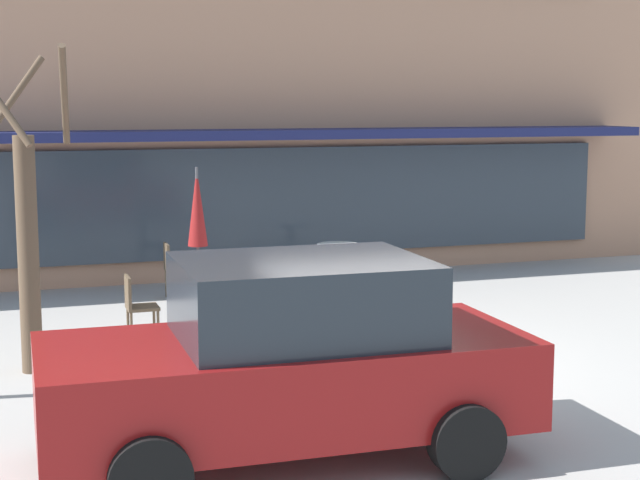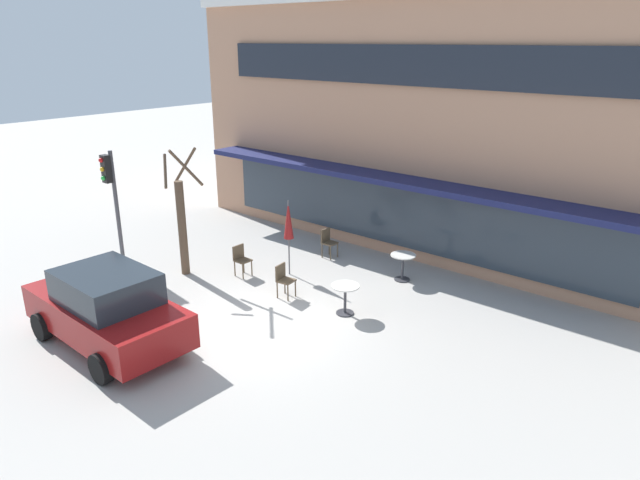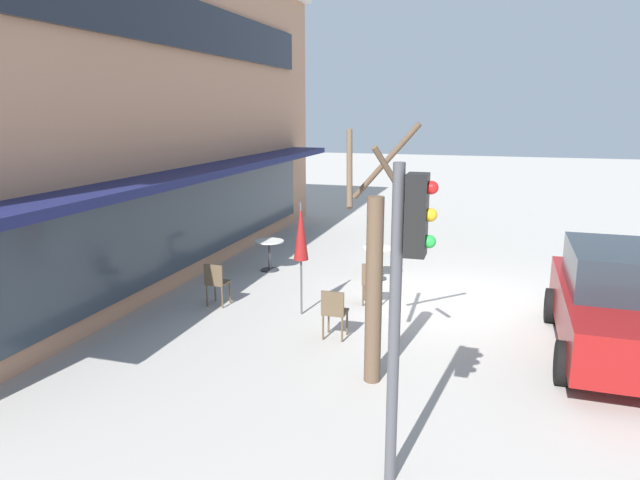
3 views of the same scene
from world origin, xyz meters
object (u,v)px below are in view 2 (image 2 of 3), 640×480
object	(u,v)px
cafe_chair_1	(328,241)
patio_umbrella_green_folded	(288,220)
cafe_chair_0	(241,258)
traffic_light_pole	(111,189)
street_tree	(182,221)
parked_sedan	(107,308)
cafe_chair_2	(284,278)
cafe_table_near_wall	(345,294)
cafe_table_streetside	(403,263)

from	to	relation	value
cafe_chair_1	patio_umbrella_green_folded	bearing A→B (deg)	-88.80
cafe_chair_0	traffic_light_pole	bearing A→B (deg)	-154.32
cafe_chair_0	street_tree	distance (m)	1.95
cafe_chair_1	parked_sedan	distance (m)	7.28
cafe_chair_1	street_tree	size ratio (longest dim) A/B	0.24
cafe_chair_0	cafe_chair_2	bearing A→B (deg)	-7.71
cafe_table_near_wall	traffic_light_pole	size ratio (longest dim) A/B	0.22
cafe_table_near_wall	cafe_chair_2	size ratio (longest dim) A/B	0.85
cafe_table_streetside	cafe_chair_2	bearing A→B (deg)	-121.28
cafe_table_streetside	parked_sedan	size ratio (longest dim) A/B	0.18
patio_umbrella_green_folded	traffic_light_pole	bearing A→B (deg)	-149.88
parked_sedan	cafe_chair_1	bearing A→B (deg)	87.87
cafe_table_streetside	cafe_chair_1	world-z (taller)	cafe_chair_1
cafe_chair_0	cafe_chair_1	bearing A→B (deg)	70.55
cafe_table_streetside	cafe_chair_1	bearing A→B (deg)	178.90
cafe_chair_2	cafe_table_streetside	bearing A→B (deg)	58.72
street_tree	cafe_table_near_wall	bearing A→B (deg)	10.45
cafe_chair_2	street_tree	xyz separation A→B (m)	(-3.25, -0.69, 1.06)
cafe_table_streetside	traffic_light_pole	distance (m)	8.66
cafe_chair_1	parked_sedan	xyz separation A→B (m)	(-0.27, -7.27, 0.35)
cafe_chair_0	cafe_table_streetside	bearing A→B (deg)	35.80
cafe_table_near_wall	cafe_chair_0	size ratio (longest dim) A/B	0.85
cafe_chair_1	street_tree	world-z (taller)	street_tree
patio_umbrella_green_folded	cafe_chair_1	size ratio (longest dim) A/B	2.47
cafe_chair_0	parked_sedan	world-z (taller)	parked_sedan
patio_umbrella_green_folded	cafe_table_streetside	bearing A→B (deg)	32.75
parked_sedan	cafe_table_streetside	bearing A→B (deg)	67.31
patio_umbrella_green_folded	cafe_chair_0	bearing A→B (deg)	-137.00
cafe_table_streetside	street_tree	bearing A→B (deg)	-144.27
cafe_table_near_wall	cafe_chair_0	distance (m)	3.76
cafe_chair_1	traffic_light_pole	bearing A→B (deg)	-135.50
street_tree	traffic_light_pole	size ratio (longest dim) A/B	1.09
parked_sedan	street_tree	bearing A→B (deg)	119.35
cafe_table_near_wall	patio_umbrella_green_folded	distance (m)	3.12
cafe_table_near_wall	cafe_table_streetside	world-z (taller)	same
cafe_table_near_wall	traffic_light_pole	xyz separation A→B (m)	(-7.31, -1.70, 1.78)
patio_umbrella_green_folded	cafe_chair_0	xyz separation A→B (m)	(-1.00, -0.93, -1.10)
cafe_table_streetside	parked_sedan	xyz separation A→B (m)	(-3.02, -7.21, 0.36)
cafe_table_near_wall	traffic_light_pole	world-z (taller)	traffic_light_pole
cafe_table_near_wall	patio_umbrella_green_folded	world-z (taller)	patio_umbrella_green_folded
traffic_light_pole	parked_sedan	bearing A→B (deg)	-33.72
cafe_chair_1	cafe_chair_2	distance (m)	3.14
patio_umbrella_green_folded	parked_sedan	bearing A→B (deg)	-93.22
cafe_chair_1	parked_sedan	bearing A→B (deg)	-92.13
street_tree	cafe_chair_0	bearing A→B (deg)	35.53
cafe_table_near_wall	cafe_chair_2	xyz separation A→B (m)	(-1.83, -0.25, 0.01)
cafe_table_near_wall	cafe_chair_1	xyz separation A→B (m)	(-2.79, 2.74, 0.01)
cafe_chair_2	parked_sedan	distance (m)	4.47
cafe_table_near_wall	cafe_table_streetside	xyz separation A→B (m)	(-0.05, 2.68, 0.00)
patio_umbrella_green_folded	traffic_light_pole	distance (m)	5.30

